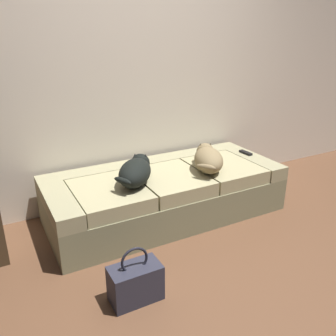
% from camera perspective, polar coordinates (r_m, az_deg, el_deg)
% --- Properties ---
extents(ground_plane, '(10.00, 10.00, 0.00)m').
position_cam_1_polar(ground_plane, '(2.54, 11.88, -17.79)').
color(ground_plane, brown).
extents(back_wall, '(6.40, 0.10, 2.80)m').
position_cam_1_polar(back_wall, '(3.38, -5.00, 18.14)').
color(back_wall, beige).
rests_on(back_wall, ground).
extents(couch, '(2.07, 0.88, 0.42)m').
position_cam_1_polar(couch, '(3.20, -0.43, -4.08)').
color(couch, '#7B7A59').
rests_on(couch, ground).
extents(dog_dark, '(0.45, 0.53, 0.20)m').
position_cam_1_polar(dog_dark, '(2.87, -5.18, -0.46)').
color(dog_dark, black).
rests_on(dog_dark, couch).
extents(dog_tan, '(0.41, 0.56, 0.20)m').
position_cam_1_polar(dog_tan, '(3.16, 6.40, 1.54)').
color(dog_tan, olive).
rests_on(dog_tan, couch).
extents(tv_remote, '(0.05, 0.15, 0.02)m').
position_cam_1_polar(tv_remote, '(3.64, 12.35, 2.42)').
color(tv_remote, black).
rests_on(tv_remote, couch).
extents(handbag, '(0.32, 0.18, 0.38)m').
position_cam_1_polar(handbag, '(2.32, -5.25, -17.79)').
color(handbag, '#2A2B39').
rests_on(handbag, ground).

